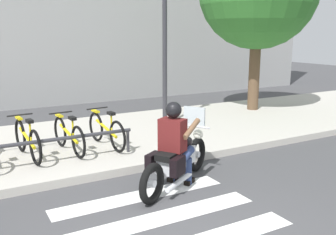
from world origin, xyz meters
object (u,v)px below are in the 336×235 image
(bicycle_2, at_px, (69,135))
(bike_rack, at_px, (55,142))
(street_lamp, at_px, (165,30))
(bicycle_3, at_px, (106,130))
(motorcycle, at_px, (177,159))
(bicycle_1, at_px, (27,140))
(rider, at_px, (175,139))

(bicycle_2, distance_m, bike_rack, 0.68)
(street_lamp, bearing_deg, bicycle_2, -156.85)
(bicycle_3, height_order, street_lamp, street_lamp)
(motorcycle, relative_size, bicycle_2, 1.20)
(bicycle_1, relative_size, bicycle_2, 1.03)
(street_lamp, bearing_deg, rider, -116.24)
(rider, relative_size, street_lamp, 0.34)
(street_lamp, bearing_deg, motorcycle, -115.58)
(bicycle_1, bearing_deg, bike_rack, -54.69)
(motorcycle, relative_size, bicycle_3, 1.18)
(rider, bearing_deg, street_lamp, 63.76)
(rider, distance_m, street_lamp, 4.23)
(motorcycle, height_order, bicycle_3, motorcycle)
(bicycle_1, distance_m, bicycle_3, 1.57)
(bicycle_2, bearing_deg, bicycle_3, -0.01)
(bicycle_2, bearing_deg, rider, -63.14)
(bicycle_1, bearing_deg, bicycle_2, 0.03)
(bicycle_1, distance_m, bike_rack, 0.68)
(bicycle_2, bearing_deg, motorcycle, -61.36)
(motorcycle, height_order, rider, rider)
(bicycle_3, bearing_deg, motorcycle, -79.18)
(bicycle_2, relative_size, bicycle_3, 0.98)
(bicycle_2, height_order, street_lamp, street_lamp)
(bike_rack, xyz_separation_m, street_lamp, (3.23, 1.77, 1.99))
(rider, height_order, street_lamp, street_lamp)
(bicycle_1, bearing_deg, street_lamp, 18.54)
(bicycle_2, xyz_separation_m, bicycle_3, (0.78, -0.00, 0.01))
(bicycle_1, xyz_separation_m, bicycle_2, (0.78, 0.00, -0.01))
(bicycle_1, height_order, bicycle_2, bicycle_1)
(rider, relative_size, bike_rack, 0.49)
(motorcycle, distance_m, street_lamp, 4.33)
(motorcycle, xyz_separation_m, rider, (-0.07, -0.04, 0.37))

